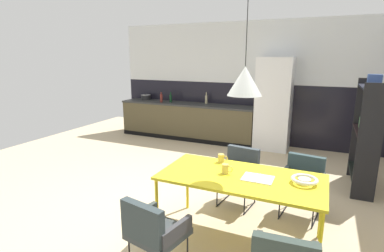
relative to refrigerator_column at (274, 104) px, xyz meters
name	(u,v)px	position (x,y,z in m)	size (l,w,h in m)	color
ground_plane	(175,202)	(-0.78, -3.15, -1.00)	(9.28, 9.28, 0.00)	tan
back_wall_splashback_dark	(242,112)	(-0.78, 0.36, -0.30)	(6.35, 0.12, 1.40)	black
back_wall_panel_upper	(245,53)	(-0.78, 0.36, 1.10)	(6.35, 0.12, 1.40)	silver
kitchen_counter	(187,121)	(-2.10, 0.00, -0.56)	(3.45, 0.63, 0.89)	#4B432B
refrigerator_column	(274,104)	(0.00, 0.00, 0.00)	(0.73, 0.60, 2.00)	silver
dining_table	(241,180)	(0.27, -3.62, -0.29)	(1.73, 0.87, 0.76)	yellow
armchair_far_side	(303,178)	(0.86, -2.77, -0.49)	(0.54, 0.53, 0.78)	#32393B
armchair_head_of_table	(239,170)	(0.03, -2.79, -0.51)	(0.54, 0.53, 0.78)	#32393B
armchair_corner_seat	(152,228)	(-0.30, -4.51, -0.51)	(0.56, 0.55, 0.78)	#32393B
fruit_bowl	(305,180)	(0.91, -3.55, -0.20)	(0.27, 0.27, 0.06)	silver
open_book	(258,178)	(0.45, -3.63, -0.24)	(0.32, 0.24, 0.02)	white
mug_white_ceramic	(221,158)	(-0.06, -3.31, -0.19)	(0.12, 0.08, 0.10)	gold
mug_wide_latte	(226,169)	(0.10, -3.63, -0.19)	(0.13, 0.08, 0.11)	gold
cooking_pot	(146,97)	(-3.36, 0.12, -0.05)	(0.25, 0.25, 0.16)	black
bottle_vinegar_dark	(171,98)	(-2.55, 0.00, -0.01)	(0.06, 0.06, 0.26)	#0F3319
bottle_spice_small	(206,99)	(-1.64, 0.15, -0.01)	(0.06, 0.06, 0.28)	tan
bottle_oil_tall	(161,98)	(-2.76, -0.10, -0.01)	(0.06, 0.06, 0.25)	maroon
open_shelf_unit	(366,132)	(1.63, -1.51, -0.11)	(0.30, 1.00, 1.77)	black
pendant_lamp_over_table_near	(245,81)	(0.27, -3.62, 0.77)	(0.35, 0.35, 1.12)	black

